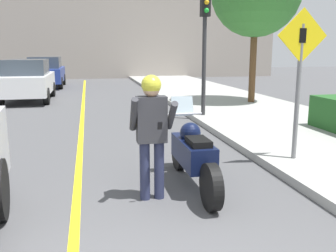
{
  "coord_description": "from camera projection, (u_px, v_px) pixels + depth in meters",
  "views": [
    {
      "loc": [
        -0.37,
        -2.42,
        2.04
      ],
      "look_at": [
        0.78,
        3.0,
        0.91
      ],
      "focal_mm": 40.0,
      "sensor_mm": 36.0,
      "label": 1
    }
  ],
  "objects": [
    {
      "name": "person_biker",
      "position": [
        152.0,
        125.0,
        5.03
      ],
      "size": [
        0.59,
        0.47,
        1.72
      ],
      "color": "#282D4C",
      "rests_on": "ground"
    },
    {
      "name": "parked_car_blue",
      "position": [
        46.0,
        72.0,
        20.79
      ],
      "size": [
        1.88,
        4.2,
        1.68
      ],
      "color": "black",
      "rests_on": "ground"
    },
    {
      "name": "road_center_line",
      "position": [
        81.0,
        142.0,
        8.43
      ],
      "size": [
        0.12,
        36.0,
        0.01
      ],
      "color": "yellow",
      "rests_on": "ground"
    },
    {
      "name": "building_backdrop",
      "position": [
        91.0,
        29.0,
        27.02
      ],
      "size": [
        28.0,
        1.2,
        7.1
      ],
      "color": "gray",
      "rests_on": "ground"
    },
    {
      "name": "parked_car_white",
      "position": [
        27.0,
        80.0,
        15.17
      ],
      "size": [
        1.88,
        4.2,
        1.68
      ],
      "color": "black",
      "rests_on": "ground"
    },
    {
      "name": "traffic_light",
      "position": [
        205.0,
        29.0,
        10.66
      ],
      "size": [
        0.26,
        0.3,
        3.59
      ],
      "color": "#2D2D30",
      "rests_on": "sidewalk_curb"
    },
    {
      "name": "motorcycle",
      "position": [
        193.0,
        154.0,
        5.62
      ],
      "size": [
        0.62,
        2.37,
        1.3
      ],
      "color": "black",
      "rests_on": "ground"
    },
    {
      "name": "crossing_sign",
      "position": [
        300.0,
        70.0,
        6.38
      ],
      "size": [
        0.91,
        0.08,
        2.59
      ],
      "color": "slate",
      "rests_on": "sidewalk_curb"
    }
  ]
}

